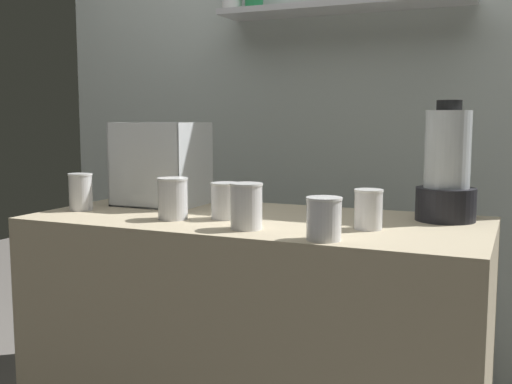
{
  "coord_description": "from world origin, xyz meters",
  "views": [
    {
      "loc": [
        0.76,
        -1.72,
        1.21
      ],
      "look_at": [
        0.0,
        0.0,
        0.98
      ],
      "focal_mm": 42.86,
      "sensor_mm": 36.0,
      "label": 1
    }
  ],
  "objects": [
    {
      "name": "juice_cup_carrot_right",
      "position": [
        0.06,
        -0.19,
        0.96
      ],
      "size": [
        0.09,
        0.09,
        0.13
      ],
      "color": "white",
      "rests_on": "counter"
    },
    {
      "name": "juice_cup_orange_middle",
      "position": [
        -0.08,
        -0.06,
        0.95
      ],
      "size": [
        0.09,
        0.09,
        0.11
      ],
      "color": "white",
      "rests_on": "counter"
    },
    {
      "name": "blender_pitcher",
      "position": [
        0.55,
        0.18,
        1.05
      ],
      "size": [
        0.18,
        0.18,
        0.36
      ],
      "color": "black",
      "rests_on": "counter"
    },
    {
      "name": "carrot_display_bin",
      "position": [
        -0.43,
        0.13,
        0.99
      ],
      "size": [
        0.29,
        0.24,
        0.29
      ],
      "color": "white",
      "rests_on": "counter"
    },
    {
      "name": "juice_cup_mango_far_right",
      "position": [
        0.3,
        -0.26,
        0.95
      ],
      "size": [
        0.09,
        0.09,
        0.11
      ],
      "color": "white",
      "rests_on": "counter"
    },
    {
      "name": "back_wall_unit",
      "position": [
        0.0,
        0.77,
        1.26
      ],
      "size": [
        2.6,
        0.24,
        2.5
      ],
      "color": "silver",
      "rests_on": "ground_plane"
    },
    {
      "name": "juice_cup_beet_rightmost",
      "position": [
        0.37,
        -0.06,
        0.95
      ],
      "size": [
        0.08,
        0.08,
        0.11
      ],
      "color": "white",
      "rests_on": "counter"
    },
    {
      "name": "juice_cup_beet_far_left",
      "position": [
        -0.6,
        -0.1,
        0.95
      ],
      "size": [
        0.08,
        0.08,
        0.12
      ],
      "color": "white",
      "rests_on": "counter"
    },
    {
      "name": "juice_cup_beet_left",
      "position": [
        -0.22,
        -0.13,
        0.96
      ],
      "size": [
        0.09,
        0.09,
        0.13
      ],
      "color": "white",
      "rests_on": "counter"
    },
    {
      "name": "counter",
      "position": [
        0.0,
        0.0,
        0.45
      ],
      "size": [
        1.4,
        0.64,
        0.9
      ],
      "primitive_type": "cube",
      "color": "tan",
      "rests_on": "ground_plane"
    }
  ]
}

